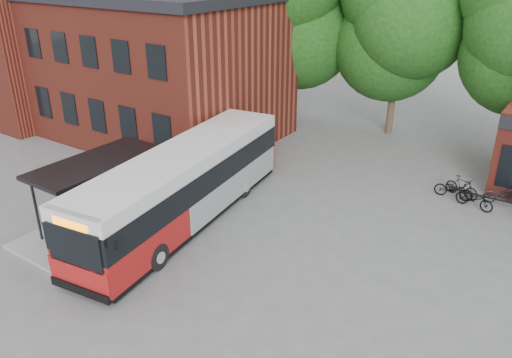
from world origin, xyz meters
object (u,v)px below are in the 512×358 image
Objects in this scene: bicycle_2 at (475,199)px; bicycle_0 at (454,189)px; bicycle_4 at (504,194)px; bus_shelter at (101,193)px; city_bus at (185,186)px; bicycle_1 at (462,187)px.

bicycle_0 is at bearing 78.05° from bicycle_2.
bicycle_4 is at bearing -71.93° from bicycle_0.
bus_shelter reaches higher than bicycle_2.
bicycle_0 is (8.78, 8.52, -1.11)m from city_bus.
bus_shelter is at bearing -146.52° from city_bus.
bus_shelter is 4.24× the size of bicycle_1.
bicycle_1 is at bearing 43.83° from bus_shelter.
city_bus is 7.21× the size of bicycle_2.
city_bus is 12.74m from bicycle_1.
city_bus is 12.29m from bicycle_0.
bicycle_4 is at bearing -28.26° from bicycle_2.
bicycle_0 is (11.36, 10.78, -0.99)m from bus_shelter.
bicycle_1 is 0.91× the size of bicycle_4.
bus_shelter is at bearing 107.50° from bicycle_4.
city_bus reaches higher than bicycle_1.
bicycle_1 reaches higher than bicycle_2.
bicycle_4 is at bearing 32.57° from city_bus.
city_bus is at bearing 107.33° from bicycle_4.
bicycle_1 is 0.96× the size of bicycle_2.
bicycle_4 is (10.83, 9.20, -1.09)m from city_bus.
bicycle_1 is at bearing -35.48° from bicycle_0.
city_bus is 7.10× the size of bicycle_0.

